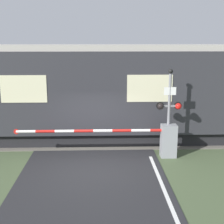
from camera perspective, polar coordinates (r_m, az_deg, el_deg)
ground_plane at (r=11.40m, az=-3.53°, el=-10.21°), size 80.00×80.00×0.00m
track_bed at (r=14.59m, az=-3.17°, el=-4.78°), size 36.00×3.20×0.13m
train at (r=14.41m, az=-14.40°, el=3.46°), size 18.39×2.94×4.29m
crossing_barrier at (r=12.28m, az=7.98°, el=-4.93°), size 6.26×0.44×1.30m
signal_post at (r=12.18m, az=10.42°, el=0.80°), size 0.99×0.26×3.44m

